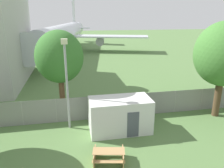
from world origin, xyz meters
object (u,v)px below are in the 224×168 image
at_px(airplane, 64,34).
at_px(picnic_bench_open_grass, 109,155).
at_px(portable_cabin, 120,115).
at_px(tree_behind_benches, 224,54).
at_px(tree_near_hangar, 59,57).

height_order(airplane, picnic_bench_open_grass, airplane).
relative_size(airplane, portable_cabin, 10.68).
distance_m(airplane, portable_cabin, 37.53).
bearing_deg(tree_behind_benches, picnic_bench_open_grass, -156.32).
relative_size(tree_near_hangar, tree_behind_benches, 0.91).
bearing_deg(portable_cabin, airplane, 96.61).
bearing_deg(picnic_bench_open_grass, airplane, 94.17).
distance_m(tree_near_hangar, tree_behind_benches, 13.13).
bearing_deg(tree_near_hangar, portable_cabin, -40.85).
height_order(picnic_bench_open_grass, tree_near_hangar, tree_near_hangar).
bearing_deg(airplane, tree_near_hangar, 10.11).
xyz_separation_m(airplane, picnic_bench_open_grass, (2.96, -40.64, -3.67)).
relative_size(portable_cabin, picnic_bench_open_grass, 2.12).
bearing_deg(tree_near_hangar, tree_behind_benches, -11.73).
relative_size(picnic_bench_open_grass, tree_behind_benches, 0.27).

